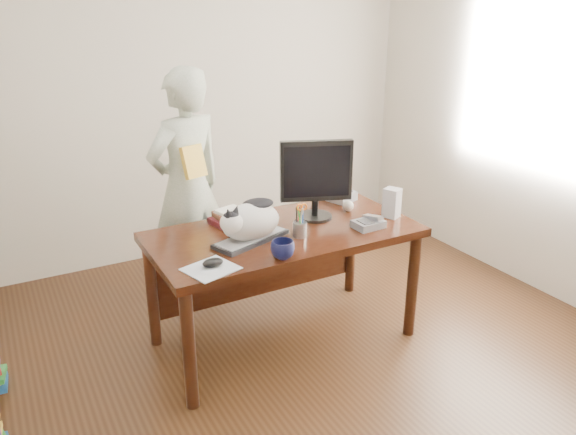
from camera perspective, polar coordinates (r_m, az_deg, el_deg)
The scene contains 16 objects.
room at distance 2.68m, azimuth 5.69°, elevation 6.32°, with size 4.50×4.50×4.50m.
desk at distance 3.48m, azimuth -1.02°, elevation -3.15°, with size 1.60×0.80×0.75m.
keyboard at distance 3.21m, azimuth -3.78°, elevation -2.16°, with size 0.49×0.32×0.03m.
cat at distance 3.16m, azimuth -3.99°, elevation -0.28°, with size 0.44×0.32×0.26m.
monitor at distance 3.45m, azimuth 2.87°, elevation 4.28°, with size 0.43×0.28×0.50m.
pen_cup at distance 3.25m, azimuth 1.22°, elevation -1.02°, with size 0.08×0.08×0.20m.
mousepad at distance 2.90m, azimuth -7.85°, elevation -5.19°, with size 0.30×0.28×0.01m.
mouse at distance 2.92m, azimuth -7.65°, elevation -4.56°, with size 0.13×0.10×0.04m.
coffee_mug at distance 2.98m, azimuth -0.55°, elevation -3.27°, with size 0.13×0.13×0.10m, color #0D1035.
phone at distance 3.43m, azimuth 8.21°, elevation -0.58°, with size 0.19×0.16×0.08m.
speaker at distance 3.60m, azimuth 10.50°, elevation 1.48°, with size 0.11×0.12×0.19m.
baseball at distance 3.68m, azimuth 6.13°, elevation 1.18°, with size 0.07×0.07×0.07m.
book_stack at distance 3.48m, azimuth -5.70°, elevation 0.08°, with size 0.27×0.22×0.09m.
calculator at distance 3.90m, azimuth 5.08°, elevation 2.30°, with size 0.23×0.26×0.07m.
person at distance 3.97m, azimuth -10.21°, elevation 3.03°, with size 0.60×0.39×1.65m, color silver.
held_book at distance 3.75m, azimuth -9.58°, elevation 5.62°, with size 0.18×0.14×0.22m.
Camera 1 is at (-1.47, -2.14, 2.02)m, focal length 35.00 mm.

